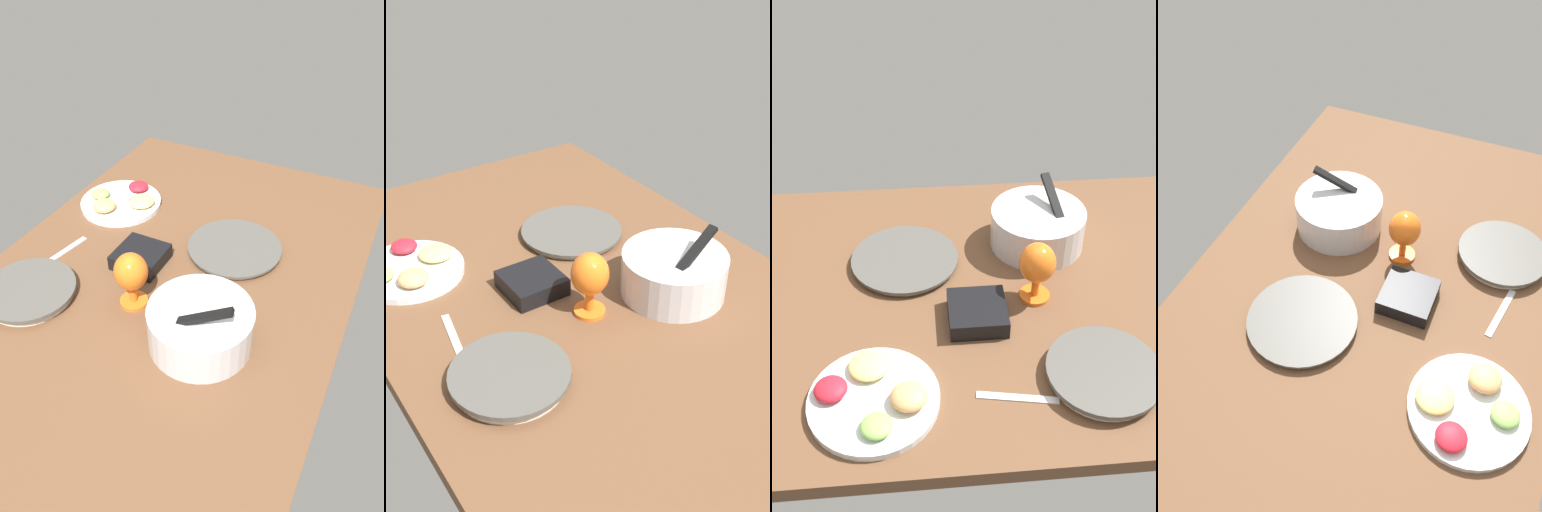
% 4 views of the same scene
% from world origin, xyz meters
% --- Properties ---
extents(ground_plane, '(1.60, 1.04, 0.04)m').
position_xyz_m(ground_plane, '(0.00, 0.00, -0.02)').
color(ground_plane, brown).
extents(dinner_plate_left, '(0.29, 0.29, 0.02)m').
position_xyz_m(dinner_plate_left, '(-0.20, 0.13, 0.01)').
color(dinner_plate_left, silver).
rests_on(dinner_plate_left, ground_plane).
extents(dinner_plate_right, '(0.26, 0.26, 0.03)m').
position_xyz_m(dinner_plate_right, '(0.24, -0.31, 0.02)').
color(dinner_plate_right, silver).
rests_on(dinner_plate_right, ground_plane).
extents(mixing_bowl, '(0.27, 0.27, 0.18)m').
position_xyz_m(mixing_bowl, '(0.18, 0.19, 0.06)').
color(mixing_bowl, silver).
rests_on(mixing_bowl, ground_plane).
extents(fruit_platter, '(0.28, 0.28, 0.05)m').
position_xyz_m(fruit_platter, '(-0.27, -0.33, 0.02)').
color(fruit_platter, silver).
rests_on(fruit_platter, ground_plane).
extents(hurricane_glass_orange, '(0.09, 0.09, 0.17)m').
position_xyz_m(hurricane_glass_orange, '(0.13, -0.03, 0.11)').
color(hurricane_glass_orange, orange).
rests_on(hurricane_glass_orange, ground_plane).
extents(square_bowl_black, '(0.14, 0.14, 0.05)m').
position_xyz_m(square_bowl_black, '(-0.03, -0.10, 0.03)').
color(square_bowl_black, black).
rests_on(square_bowl_black, ground_plane).
extents(fork_by_right_plate, '(0.18, 0.05, 0.01)m').
position_xyz_m(fork_by_right_plate, '(0.04, -0.35, 0.00)').
color(fork_by_right_plate, silver).
rests_on(fork_by_right_plate, ground_plane).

